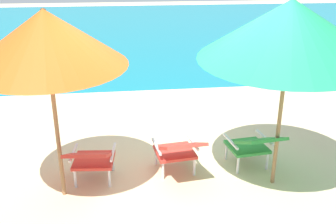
{
  "coord_description": "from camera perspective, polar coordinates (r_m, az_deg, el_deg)",
  "views": [
    {
      "loc": [
        -0.65,
        -4.7,
        2.74
      ],
      "look_at": [
        0.0,
        0.28,
        0.75
      ],
      "focal_mm": 40.75,
      "sensor_mm": 36.0,
      "label": 1
    }
  ],
  "objects": [
    {
      "name": "ocean_band",
      "position": [
        17.48,
        -5.36,
        12.5
      ],
      "size": [
        40.0,
        18.0,
        0.01
      ],
      "primitive_type": "cube",
      "color": "teal",
      "rests_on": "ground_plane"
    },
    {
      "name": "swim_buoy",
      "position": [
        11.49,
        -12.0,
        7.83
      ],
      "size": [
        1.6,
        0.18,
        0.18
      ],
      "primitive_type": "cylinder",
      "rotation": [
        0.0,
        1.57,
        0.0
      ],
      "color": "yellow",
      "rests_on": "ocean_band"
    },
    {
      "name": "beach_umbrella_right",
      "position": [
        4.64,
        17.79,
        11.77
      ],
      "size": [
        2.97,
        2.98,
        2.45
      ],
      "color": "olive",
      "rests_on": "ground_plane"
    },
    {
      "name": "ground_plane",
      "position": [
        9.14,
        -3.03,
        4.13
      ],
      "size": [
        40.0,
        40.0,
        0.0
      ],
      "primitive_type": "plane",
      "color": "beige"
    },
    {
      "name": "lounge_chair_center",
      "position": [
        5.1,
        1.54,
        -5.64
      ],
      "size": [
        0.63,
        0.93,
        0.68
      ],
      "color": "red",
      "rests_on": "ground_plane"
    },
    {
      "name": "lounge_chair_left",
      "position": [
        4.98,
        -11.42,
        -6.81
      ],
      "size": [
        0.62,
        0.92,
        0.68
      ],
      "color": "red",
      "rests_on": "ground_plane"
    },
    {
      "name": "beach_umbrella_left",
      "position": [
        4.37,
        -17.77,
        10.52
      ],
      "size": [
        1.96,
        1.99,
        2.34
      ],
      "color": "olive",
      "rests_on": "ground_plane"
    },
    {
      "name": "lounge_chair_right",
      "position": [
        5.37,
        12.61,
        -4.73
      ],
      "size": [
        0.63,
        0.93,
        0.68
      ],
      "color": "#338E3D",
      "rests_on": "ground_plane"
    }
  ]
}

